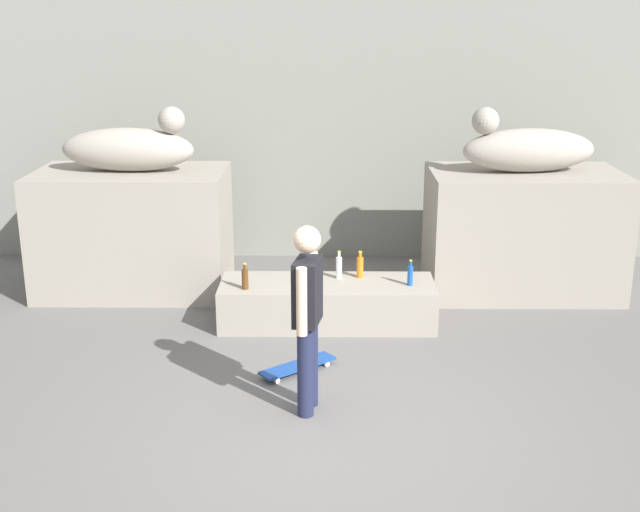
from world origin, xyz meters
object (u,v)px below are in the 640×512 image
object	(u,v)px
bottle_brown	(245,278)
bottle_clear	(339,267)
statue_reclining_right	(525,148)
bottle_blue	(410,275)
statue_reclining_left	(130,148)
skater	(307,311)
skateboard	(297,366)
bottle_orange	(360,267)

from	to	relation	value
bottle_brown	bottle_clear	xyz separation A→B (m)	(1.02, 0.37, 0.01)
statue_reclining_right	bottle_blue	bearing A→B (deg)	33.60
bottle_blue	bottle_brown	bearing A→B (deg)	-175.57
statue_reclining_left	skater	size ratio (longest dim) A/B	0.98
skateboard	bottle_orange	distance (m)	1.70
skater	bottle_clear	size ratio (longest dim) A/B	5.26
bottle_blue	statue_reclining_right	bearing A→B (deg)	39.80
skater	statue_reclining_right	bearing A→B (deg)	152.08
bottle_clear	bottle_blue	distance (m)	0.81
statue_reclining_right	bottle_orange	xyz separation A→B (m)	(-1.99, -0.94, -1.18)
statue_reclining_left	bottle_clear	distance (m)	2.92
skater	skateboard	size ratio (longest dim) A/B	2.23
statue_reclining_left	statue_reclining_right	distance (m)	4.71
statue_reclining_right	bottle_clear	world-z (taller)	statue_reclining_right
statue_reclining_left	skateboard	distance (m)	3.62
statue_reclining_left	bottle_blue	bearing A→B (deg)	-16.91
statue_reclining_right	skater	xyz separation A→B (m)	(-2.53, -3.18, -0.86)
statue_reclining_left	bottle_clear	bearing A→B (deg)	-18.03
bottle_brown	bottle_orange	xyz separation A→B (m)	(1.25, 0.41, 0.01)
bottle_clear	bottle_brown	bearing A→B (deg)	-159.96
bottle_brown	bottle_blue	distance (m)	1.80
bottle_clear	bottle_orange	size ratio (longest dim) A/B	1.04
statue_reclining_right	skateboard	size ratio (longest dim) A/B	2.20
statue_reclining_right	bottle_clear	size ratio (longest dim) A/B	5.20
statue_reclining_right	bottle_brown	xyz separation A→B (m)	(-3.24, -1.35, -1.19)
statue_reclining_left	bottle_orange	world-z (taller)	statue_reclining_left
bottle_blue	bottle_clear	bearing A→B (deg)	163.32
bottle_blue	statue_reclining_left	bearing A→B (deg)	159.60
statue_reclining_right	skateboard	bearing A→B (deg)	36.29
statue_reclining_left	skateboard	bearing A→B (deg)	-45.93
statue_reclining_left	statue_reclining_right	world-z (taller)	same
skateboard	bottle_orange	xyz separation A→B (m)	(0.65, 1.47, 0.54)
bottle_brown	bottle_orange	distance (m)	1.32
skateboard	bottle_brown	xyz separation A→B (m)	(-0.60, 1.07, 0.53)
statue_reclining_right	skater	size ratio (longest dim) A/B	0.99
bottle_clear	bottle_blue	size ratio (longest dim) A/B	1.10
statue_reclining_right	bottle_blue	world-z (taller)	statue_reclining_right
skater	bottle_blue	bearing A→B (deg)	161.99
skater	skateboard	distance (m)	1.16
statue_reclining_right	bottle_clear	bearing A→B (deg)	17.52
statue_reclining_left	statue_reclining_right	bearing A→B (deg)	3.47
statue_reclining_left	skateboard	world-z (taller)	statue_reclining_left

